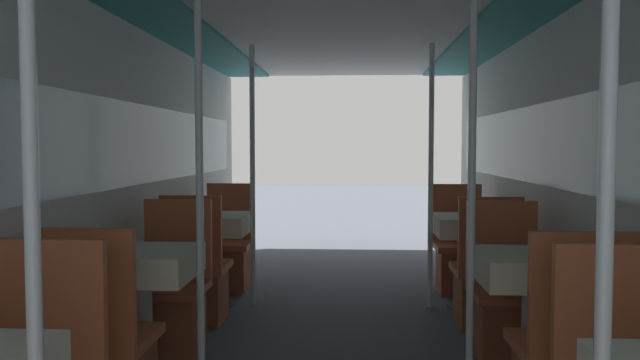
# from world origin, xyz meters

# --- Properties ---
(wall_left) EXTENTS (0.05, 8.29, 2.17)m
(wall_left) POSITION_xyz_m (-1.44, 2.74, 1.12)
(wall_left) COLOR silver
(wall_left) RESTS_ON ground_plane
(wall_right) EXTENTS (0.05, 8.29, 2.17)m
(wall_right) POSITION_xyz_m (1.44, 2.74, 1.12)
(wall_right) COLOR silver
(wall_right) RESTS_ON ground_plane
(support_pole_left_0) EXTENTS (0.04, 0.04, 2.17)m
(support_pole_left_0) POSITION_xyz_m (-0.74, 0.77, 1.08)
(support_pole_left_0) COLOR silver
(support_pole_left_0) RESTS_ON ground_plane
(dining_table_left_1) EXTENTS (0.58, 0.58, 0.76)m
(dining_table_left_1) POSITION_xyz_m (-1.07, 2.55, 0.62)
(dining_table_left_1) COLOR #4C4C51
(dining_table_left_1) RESTS_ON ground_plane
(chair_left_far_1) EXTENTS (0.45, 0.45, 0.98)m
(chair_left_far_1) POSITION_xyz_m (-1.07, 3.10, 0.29)
(chair_left_far_1) COLOR brown
(chair_left_far_1) RESTS_ON ground_plane
(support_pole_left_1) EXTENTS (0.04, 0.04, 2.17)m
(support_pole_left_1) POSITION_xyz_m (-0.74, 2.55, 1.08)
(support_pole_left_1) COLOR silver
(support_pole_left_1) RESTS_ON ground_plane
(dining_table_left_2) EXTENTS (0.58, 0.58, 0.76)m
(dining_table_left_2) POSITION_xyz_m (-1.07, 4.33, 0.62)
(dining_table_left_2) COLOR #4C4C51
(dining_table_left_2) RESTS_ON ground_plane
(chair_left_near_2) EXTENTS (0.45, 0.45, 0.98)m
(chair_left_near_2) POSITION_xyz_m (-1.07, 3.78, 0.29)
(chair_left_near_2) COLOR brown
(chair_left_near_2) RESTS_ON ground_plane
(chair_left_far_2) EXTENTS (0.45, 0.45, 0.98)m
(chair_left_far_2) POSITION_xyz_m (-1.07, 4.88, 0.29)
(chair_left_far_2) COLOR brown
(chair_left_far_2) RESTS_ON ground_plane
(support_pole_left_2) EXTENTS (0.04, 0.04, 2.17)m
(support_pole_left_2) POSITION_xyz_m (-0.74, 4.33, 1.08)
(support_pole_left_2) COLOR silver
(support_pole_left_2) RESTS_ON ground_plane
(support_pole_right_0) EXTENTS (0.04, 0.04, 2.17)m
(support_pole_right_0) POSITION_xyz_m (0.74, 0.77, 1.08)
(support_pole_right_0) COLOR silver
(support_pole_right_0) RESTS_ON ground_plane
(dining_table_right_1) EXTENTS (0.58, 0.58, 0.76)m
(dining_table_right_1) POSITION_xyz_m (1.07, 2.55, 0.62)
(dining_table_right_1) COLOR #4C4C51
(dining_table_right_1) RESTS_ON ground_plane
(chair_right_far_1) EXTENTS (0.45, 0.45, 0.98)m
(chair_right_far_1) POSITION_xyz_m (1.07, 3.10, 0.29)
(chair_right_far_1) COLOR brown
(chair_right_far_1) RESTS_ON ground_plane
(support_pole_right_1) EXTENTS (0.04, 0.04, 2.17)m
(support_pole_right_1) POSITION_xyz_m (0.74, 2.55, 1.08)
(support_pole_right_1) COLOR silver
(support_pole_right_1) RESTS_ON ground_plane
(dining_table_right_2) EXTENTS (0.58, 0.58, 0.76)m
(dining_table_right_2) POSITION_xyz_m (1.07, 4.33, 0.62)
(dining_table_right_2) COLOR #4C4C51
(dining_table_right_2) RESTS_ON ground_plane
(chair_right_near_2) EXTENTS (0.45, 0.45, 0.98)m
(chair_right_near_2) POSITION_xyz_m (1.07, 3.78, 0.29)
(chair_right_near_2) COLOR brown
(chair_right_near_2) RESTS_ON ground_plane
(chair_right_far_2) EXTENTS (0.45, 0.45, 0.98)m
(chair_right_far_2) POSITION_xyz_m (1.07, 4.88, 0.29)
(chair_right_far_2) COLOR brown
(chair_right_far_2) RESTS_ON ground_plane
(support_pole_right_2) EXTENTS (0.04, 0.04, 2.17)m
(support_pole_right_2) POSITION_xyz_m (0.74, 4.33, 1.08)
(support_pole_right_2) COLOR silver
(support_pole_right_2) RESTS_ON ground_plane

